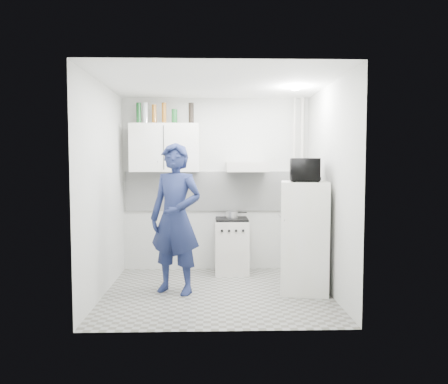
{
  "coord_description": "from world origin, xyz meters",
  "views": [
    {
      "loc": [
        -0.07,
        -5.38,
        1.63
      ],
      "look_at": [
        0.1,
        0.3,
        1.25
      ],
      "focal_mm": 35.0,
      "sensor_mm": 36.0,
      "label": 1
    }
  ],
  "objects": [
    {
      "name": "floor",
      "position": [
        0.0,
        0.0,
        0.0
      ],
      "size": [
        2.8,
        2.8,
        0.0
      ],
      "primitive_type": "plane",
      "color": "gray",
      "rests_on": "ground"
    },
    {
      "name": "bottle_c",
      "position": [
        -0.9,
        1.07,
        2.34
      ],
      "size": [
        0.07,
        0.07,
        0.28
      ],
      "primitive_type": "cylinder",
      "color": "brown",
      "rests_on": "upper_cabinet"
    },
    {
      "name": "fridge",
      "position": [
        1.1,
        0.04,
        0.7
      ],
      "size": [
        0.67,
        0.67,
        1.4
      ],
      "primitive_type": "cube",
      "rotation": [
        0.0,
        0.0,
        -0.17
      ],
      "color": "white",
      "rests_on": "floor"
    },
    {
      "name": "bottle_a",
      "position": [
        -1.13,
        1.07,
        2.35
      ],
      "size": [
        0.07,
        0.07,
        0.3
      ],
      "primitive_type": "cylinder",
      "color": "#144C1E",
      "rests_on": "upper_cabinet"
    },
    {
      "name": "range_hood",
      "position": [
        0.45,
        1.0,
        1.57
      ],
      "size": [
        0.6,
        0.5,
        0.14
      ],
      "primitive_type": "cube",
      "color": "beige",
      "rests_on": "wall_back"
    },
    {
      "name": "wall_right",
      "position": [
        1.4,
        0.0,
        1.3
      ],
      "size": [
        0.0,
        2.6,
        2.6
      ],
      "primitive_type": "plane",
      "rotation": [
        1.57,
        0.0,
        -1.57
      ],
      "color": "beige",
      "rests_on": "floor"
    },
    {
      "name": "upper_cabinet",
      "position": [
        -0.75,
        1.07,
        1.85
      ],
      "size": [
        1.0,
        0.35,
        0.7
      ],
      "primitive_type": "cube",
      "color": "white",
      "rests_on": "wall_back"
    },
    {
      "name": "saucepan",
      "position": [
        0.24,
        1.03,
        0.87
      ],
      "size": [
        0.18,
        0.18,
        0.1
      ],
      "primitive_type": "cylinder",
      "color": "silver",
      "rests_on": "stove_top"
    },
    {
      "name": "ceiling_spot_fixture",
      "position": [
        1.0,
        0.2,
        2.57
      ],
      "size": [
        0.1,
        0.1,
        0.02
      ],
      "primitive_type": "cylinder",
      "color": "white",
      "rests_on": "ceiling"
    },
    {
      "name": "stove_top",
      "position": [
        0.23,
        1.0,
        0.8
      ],
      "size": [
        0.47,
        0.47,
        0.03
      ],
      "primitive_type": "cube",
      "color": "black",
      "rests_on": "stove"
    },
    {
      "name": "person",
      "position": [
        -0.52,
        0.05,
        0.94
      ],
      "size": [
        0.81,
        0.68,
        1.88
      ],
      "primitive_type": "imported",
      "rotation": [
        0.0,
        0.0,
        -0.41
      ],
      "color": "#1A234B",
      "rests_on": "floor"
    },
    {
      "name": "pipe_b",
      "position": [
        1.18,
        1.17,
        1.3
      ],
      "size": [
        0.04,
        0.04,
        2.6
      ],
      "primitive_type": "cylinder",
      "color": "beige",
      "rests_on": "floor"
    },
    {
      "name": "stove",
      "position": [
        0.23,
        1.0,
        0.39
      ],
      "size": [
        0.49,
        0.49,
        0.79
      ],
      "primitive_type": "cube",
      "color": "beige",
      "rests_on": "floor"
    },
    {
      "name": "ceiling",
      "position": [
        0.0,
        0.0,
        2.6
      ],
      "size": [
        2.8,
        2.8,
        0.0
      ],
      "primitive_type": "plane",
      "color": "white",
      "rests_on": "wall_back"
    },
    {
      "name": "wall_left",
      "position": [
        -1.4,
        0.0,
        1.3
      ],
      "size": [
        0.0,
        2.6,
        2.6
      ],
      "primitive_type": "plane",
      "rotation": [
        1.57,
        0.0,
        1.57
      ],
      "color": "beige",
      "rests_on": "floor"
    },
    {
      "name": "bottle_e",
      "position": [
        -0.36,
        1.07,
        2.35
      ],
      "size": [
        0.08,
        0.08,
        0.31
      ],
      "primitive_type": "cylinder",
      "color": "black",
      "rests_on": "upper_cabinet"
    },
    {
      "name": "canister_a",
      "position": [
        -0.61,
        1.07,
        2.31
      ],
      "size": [
        0.08,
        0.08,
        0.21
      ],
      "primitive_type": "cylinder",
      "color": "#144C1E",
      "rests_on": "upper_cabinet"
    },
    {
      "name": "bottle_d",
      "position": [
        -0.76,
        1.07,
        2.35
      ],
      "size": [
        0.07,
        0.07,
        0.3
      ],
      "primitive_type": "cylinder",
      "color": "brown",
      "rests_on": "upper_cabinet"
    },
    {
      "name": "pipe_a",
      "position": [
        1.3,
        1.17,
        1.3
      ],
      "size": [
        0.05,
        0.05,
        2.6
      ],
      "primitive_type": "cylinder",
      "color": "beige",
      "rests_on": "floor"
    },
    {
      "name": "backsplash",
      "position": [
        0.0,
        1.24,
        1.2
      ],
      "size": [
        2.74,
        0.03,
        0.6
      ],
      "primitive_type": "cube",
      "color": "white",
      "rests_on": "wall_back"
    },
    {
      "name": "bottle_b",
      "position": [
        -1.03,
        1.07,
        2.35
      ],
      "size": [
        0.08,
        0.08,
        0.3
      ],
      "primitive_type": "cylinder",
      "color": "#B2B7BC",
      "rests_on": "upper_cabinet"
    },
    {
      "name": "wall_back",
      "position": [
        0.0,
        1.25,
        1.3
      ],
      "size": [
        2.8,
        0.0,
        2.8
      ],
      "primitive_type": "plane",
      "rotation": [
        1.57,
        0.0,
        0.0
      ],
      "color": "beige",
      "rests_on": "floor"
    },
    {
      "name": "microwave",
      "position": [
        1.1,
        0.04,
        1.54
      ],
      "size": [
        0.57,
        0.42,
        0.29
      ],
      "primitive_type": "imported",
      "rotation": [
        0.0,
        0.0,
        1.44
      ],
      "color": "black",
      "rests_on": "fridge"
    }
  ]
}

